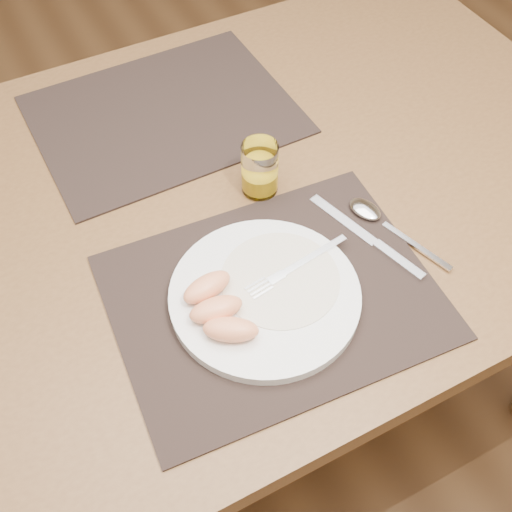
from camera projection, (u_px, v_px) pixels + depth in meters
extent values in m
plane|color=brown|center=(235.00, 395.00, 1.63)|extent=(5.00, 5.00, 0.00)
cube|color=brown|center=(224.00, 200.00, 1.06)|extent=(1.40, 0.90, 0.04)
cylinder|color=brown|center=(376.00, 127.00, 1.73)|extent=(0.06, 0.06, 0.71)
cube|color=black|center=(273.00, 296.00, 0.91)|extent=(0.47, 0.38, 0.00)
cube|color=black|center=(164.00, 114.00, 1.16)|extent=(0.46, 0.36, 0.00)
cylinder|color=white|center=(265.00, 296.00, 0.90)|extent=(0.27, 0.27, 0.02)
cylinder|color=white|center=(280.00, 279.00, 0.91)|extent=(0.17, 0.17, 0.00)
cube|color=silver|center=(314.00, 255.00, 0.93)|extent=(0.12, 0.03, 0.00)
cube|color=silver|center=(276.00, 278.00, 0.91)|extent=(0.03, 0.02, 0.00)
cube|color=silver|center=(259.00, 288.00, 0.90)|extent=(0.04, 0.03, 0.00)
cube|color=silver|center=(343.00, 220.00, 1.00)|extent=(0.05, 0.13, 0.00)
cube|color=silver|center=(399.00, 260.00, 0.95)|extent=(0.04, 0.09, 0.01)
cube|color=silver|center=(417.00, 246.00, 0.96)|extent=(0.05, 0.12, 0.00)
ellipsoid|color=silver|center=(365.00, 209.00, 1.00)|extent=(0.05, 0.06, 0.01)
cylinder|color=white|center=(260.00, 168.00, 1.00)|extent=(0.06, 0.06, 0.09)
cylinder|color=yellow|center=(260.00, 180.00, 1.02)|extent=(0.05, 0.05, 0.03)
ellipsoid|color=#FB9D66|center=(231.00, 330.00, 0.84)|extent=(0.08, 0.07, 0.03)
ellipsoid|color=#FB9D66|center=(216.00, 309.00, 0.86)|extent=(0.08, 0.04, 0.03)
ellipsoid|color=#FB9D66|center=(207.00, 287.00, 0.88)|extent=(0.08, 0.05, 0.03)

